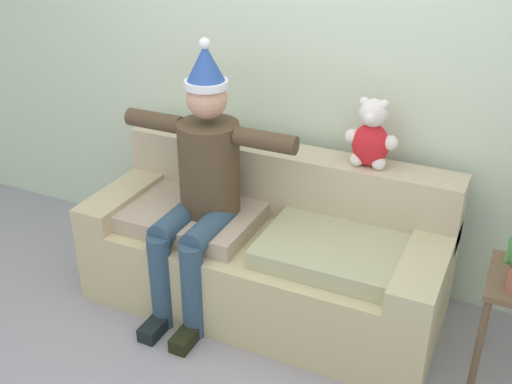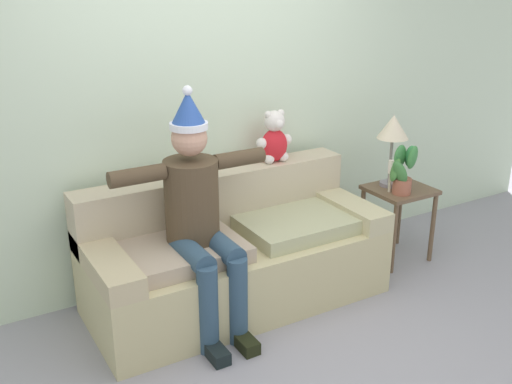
# 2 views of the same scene
# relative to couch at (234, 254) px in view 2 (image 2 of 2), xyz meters

# --- Properties ---
(ground_plane) EXTENTS (10.00, 10.00, 0.00)m
(ground_plane) POSITION_rel_couch_xyz_m (0.00, -1.04, -0.34)
(ground_plane) COLOR #96929F
(back_wall) EXTENTS (7.00, 0.10, 2.70)m
(back_wall) POSITION_rel_couch_xyz_m (0.00, 0.51, 1.01)
(back_wall) COLOR silver
(back_wall) RESTS_ON ground_plane
(couch) EXTENTS (2.01, 0.86, 0.86)m
(couch) POSITION_rel_couch_xyz_m (0.00, 0.00, 0.00)
(couch) COLOR #C3B789
(couch) RESTS_ON ground_plane
(person_seated) EXTENTS (1.02, 0.77, 1.55)m
(person_seated) POSITION_rel_couch_xyz_m (-0.33, -0.16, 0.45)
(person_seated) COLOR #4C3B29
(person_seated) RESTS_ON ground_plane
(teddy_bear) EXTENTS (0.29, 0.17, 0.38)m
(teddy_bear) POSITION_rel_couch_xyz_m (0.48, 0.26, 0.69)
(teddy_bear) COLOR red
(teddy_bear) RESTS_ON couch
(side_table) EXTENTS (0.46, 0.43, 0.59)m
(side_table) POSITION_rel_couch_xyz_m (1.42, -0.08, 0.14)
(side_table) COLOR brown
(side_table) RESTS_ON ground_plane
(table_lamp) EXTENTS (0.24, 0.24, 0.56)m
(table_lamp) POSITION_rel_couch_xyz_m (1.38, 0.00, 0.69)
(table_lamp) COLOR gray
(table_lamp) RESTS_ON side_table
(potted_plant) EXTENTS (0.23, 0.21, 0.39)m
(potted_plant) POSITION_rel_couch_xyz_m (1.34, -0.18, 0.44)
(potted_plant) COLOR #A25A44
(potted_plant) RESTS_ON side_table
(candle_tall) EXTENTS (0.04, 0.04, 0.25)m
(candle_tall) POSITION_rel_couch_xyz_m (1.29, -0.10, 0.41)
(candle_tall) COLOR beige
(candle_tall) RESTS_ON side_table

